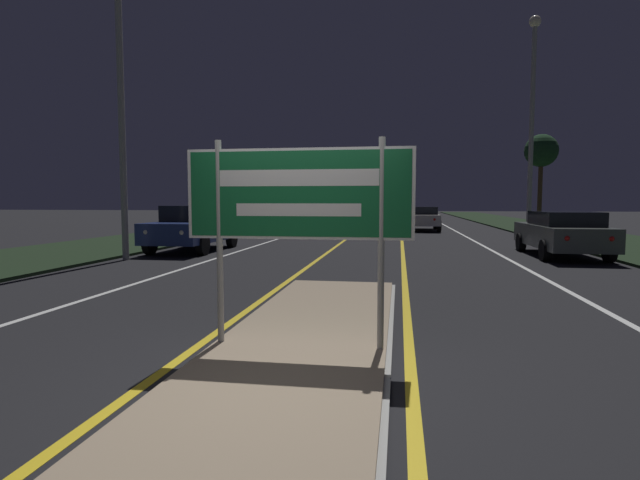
# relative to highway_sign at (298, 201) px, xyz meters

# --- Properties ---
(ground_plane) EXTENTS (160.00, 160.00, 0.00)m
(ground_plane) POSITION_rel_highway_sign_xyz_m (0.00, -0.85, -1.68)
(ground_plane) COLOR black
(median_island) EXTENTS (2.04, 8.88, 0.10)m
(median_island) POSITION_rel_highway_sign_xyz_m (0.00, 0.00, -1.64)
(median_island) COLOR #999993
(median_island) RESTS_ON ground_plane
(verge_left) EXTENTS (5.00, 100.00, 0.08)m
(verge_left) POSITION_rel_highway_sign_xyz_m (-9.50, 19.15, -1.64)
(verge_left) COLOR black
(verge_left) RESTS_ON ground_plane
(verge_right) EXTENTS (5.00, 100.00, 0.08)m
(verge_right) POSITION_rel_highway_sign_xyz_m (9.50, 19.15, -1.64)
(verge_right) COLOR black
(verge_right) RESTS_ON ground_plane
(centre_line_yellow_left) EXTENTS (0.12, 70.00, 0.01)m
(centre_line_yellow_left) POSITION_rel_highway_sign_xyz_m (-1.21, 24.15, -1.67)
(centre_line_yellow_left) COLOR gold
(centre_line_yellow_left) RESTS_ON ground_plane
(centre_line_yellow_right) EXTENTS (0.12, 70.00, 0.01)m
(centre_line_yellow_right) POSITION_rel_highway_sign_xyz_m (1.21, 24.15, -1.67)
(centre_line_yellow_right) COLOR gold
(centre_line_yellow_right) RESTS_ON ground_plane
(lane_line_white_left) EXTENTS (0.12, 70.00, 0.01)m
(lane_line_white_left) POSITION_rel_highway_sign_xyz_m (-4.20, 24.15, -1.67)
(lane_line_white_left) COLOR silver
(lane_line_white_left) RESTS_ON ground_plane
(lane_line_white_right) EXTENTS (0.12, 70.00, 0.01)m
(lane_line_white_right) POSITION_rel_highway_sign_xyz_m (4.20, 24.15, -1.67)
(lane_line_white_right) COLOR silver
(lane_line_white_right) RESTS_ON ground_plane
(edge_line_white_left) EXTENTS (0.10, 70.00, 0.01)m
(edge_line_white_left) POSITION_rel_highway_sign_xyz_m (-7.20, 24.15, -1.67)
(edge_line_white_left) COLOR silver
(edge_line_white_left) RESTS_ON ground_plane
(edge_line_white_right) EXTENTS (0.10, 70.00, 0.01)m
(edge_line_white_right) POSITION_rel_highway_sign_xyz_m (7.20, 24.15, -1.67)
(edge_line_white_right) COLOR silver
(edge_line_white_right) RESTS_ON ground_plane
(highway_sign) EXTENTS (2.48, 0.07, 2.24)m
(highway_sign) POSITION_rel_highway_sign_xyz_m (0.00, 0.00, 0.00)
(highway_sign) COLOR #9E9E99
(highway_sign) RESTS_ON median_island
(streetlight_left_near) EXTENTS (0.63, 0.63, 9.06)m
(streetlight_left_near) POSITION_rel_highway_sign_xyz_m (-6.61, 7.81, 4.71)
(streetlight_left_near) COLOR #9E9E99
(streetlight_left_near) RESTS_ON ground_plane
(streetlight_right_near) EXTENTS (0.45, 0.45, 8.83)m
(streetlight_right_near) POSITION_rel_highway_sign_xyz_m (6.18, 15.66, 3.64)
(streetlight_right_near) COLOR #9E9E99
(streetlight_right_near) RESTS_ON ground_plane
(car_receding_0) EXTENTS (1.88, 4.60, 1.36)m
(car_receding_0) POSITION_rel_highway_sign_xyz_m (5.94, 10.72, -0.95)
(car_receding_0) COLOR #4C514C
(car_receding_0) RESTS_ON ground_plane
(car_receding_1) EXTENTS (1.95, 4.59, 1.36)m
(car_receding_1) POSITION_rel_highway_sign_xyz_m (2.35, 23.65, -0.94)
(car_receding_1) COLOR silver
(car_receding_1) RESTS_ON ground_plane
(car_approaching_0) EXTENTS (1.96, 4.41, 1.52)m
(car_approaching_0) POSITION_rel_highway_sign_xyz_m (-5.76, 10.67, -0.87)
(car_approaching_0) COLOR navy
(car_approaching_0) RESTS_ON ground_plane
(car_approaching_1) EXTENTS (2.03, 4.17, 1.41)m
(car_approaching_1) POSITION_rel_highway_sign_xyz_m (-5.64, 19.58, -0.93)
(car_approaching_1) COLOR maroon
(car_approaching_1) RESTS_ON ground_plane
(roadside_palm_right) EXTENTS (1.80, 1.80, 5.29)m
(roadside_palm_right) POSITION_rel_highway_sign_xyz_m (8.83, 24.25, 2.70)
(roadside_palm_right) COLOR #4C3823
(roadside_palm_right) RESTS_ON verge_right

